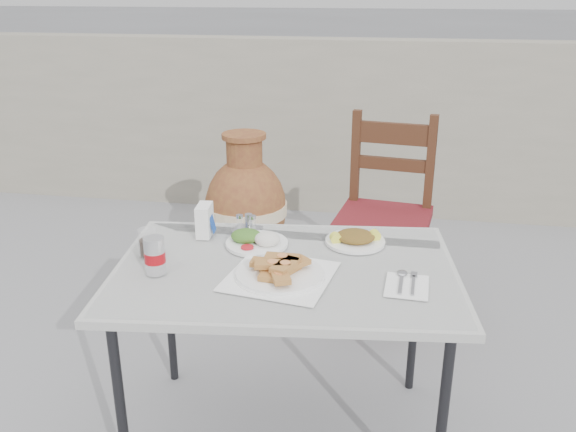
% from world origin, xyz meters
% --- Properties ---
extents(cafe_table, '(1.20, 0.88, 0.68)m').
position_xyz_m(cafe_table, '(0.11, 0.05, 0.63)').
color(cafe_table, black).
rests_on(cafe_table, ground).
extents(pide_plate, '(0.36, 0.36, 0.07)m').
position_xyz_m(pide_plate, '(0.11, -0.02, 0.71)').
color(pide_plate, white).
rests_on(pide_plate, cafe_table).
extents(salad_rice_plate, '(0.22, 0.22, 0.06)m').
position_xyz_m(salad_rice_plate, '(-0.02, 0.21, 0.70)').
color(salad_rice_plate, white).
rests_on(salad_rice_plate, cafe_table).
extents(salad_chopped_plate, '(0.21, 0.21, 0.05)m').
position_xyz_m(salad_chopped_plate, '(0.32, 0.28, 0.70)').
color(salad_chopped_plate, white).
rests_on(salad_chopped_plate, cafe_table).
extents(soda_can, '(0.07, 0.07, 0.12)m').
position_xyz_m(soda_can, '(-0.29, -0.07, 0.74)').
color(soda_can, silver).
rests_on(soda_can, cafe_table).
extents(cola_glass, '(0.07, 0.07, 0.09)m').
position_xyz_m(cola_glass, '(-0.36, 0.06, 0.72)').
color(cola_glass, white).
rests_on(cola_glass, cafe_table).
extents(napkin_holder, '(0.07, 0.10, 0.12)m').
position_xyz_m(napkin_holder, '(-0.22, 0.26, 0.74)').
color(napkin_holder, white).
rests_on(napkin_holder, cafe_table).
extents(condiment_caddy, '(0.11, 0.09, 0.07)m').
position_xyz_m(condiment_caddy, '(-0.08, 0.32, 0.70)').
color(condiment_caddy, '#ADADB4').
rests_on(condiment_caddy, cafe_table).
extents(cutlery_napkin, '(0.14, 0.18, 0.01)m').
position_xyz_m(cutlery_napkin, '(0.50, -0.01, 0.68)').
color(cutlery_napkin, white).
rests_on(cutlery_napkin, cafe_table).
extents(chair, '(0.48, 0.48, 0.97)m').
position_xyz_m(chair, '(0.42, 1.07, 0.50)').
color(chair, '#381F0F').
rests_on(chair, ground).
extents(terracotta_urn, '(0.46, 0.46, 0.80)m').
position_xyz_m(terracotta_urn, '(-0.35, 1.36, 0.37)').
color(terracotta_urn, brown).
rests_on(terracotta_urn, ground).
extents(back_wall, '(6.00, 0.25, 1.20)m').
position_xyz_m(back_wall, '(0.00, 2.50, 0.60)').
color(back_wall, gray).
rests_on(back_wall, ground).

